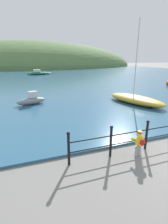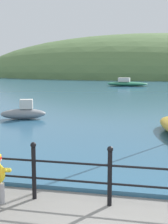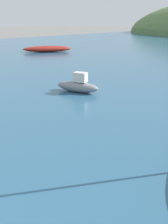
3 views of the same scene
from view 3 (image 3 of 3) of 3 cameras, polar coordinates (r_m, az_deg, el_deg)
The scene contains 2 objects.
boat_nearest_quay at distance 12.79m, azimuth -1.35°, elevation 5.78°, with size 2.30×1.31×0.97m.
boat_twin_mast at distance 29.00m, azimuth -7.99°, elevation 13.45°, with size 4.22×5.03×0.62m.
Camera 3 is at (3.29, 1.13, 3.50)m, focal length 42.00 mm.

